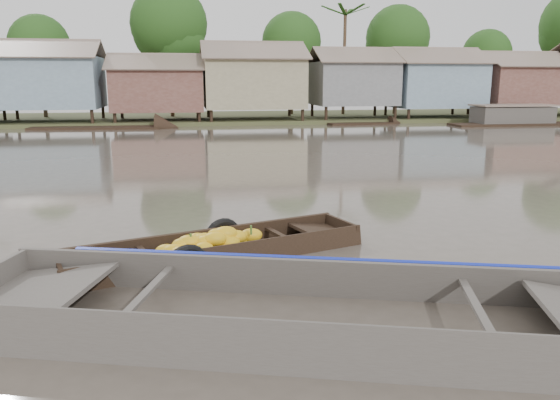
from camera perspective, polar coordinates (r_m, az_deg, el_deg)
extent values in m
plane|color=#4E453B|center=(8.66, 4.07, -7.31)|extent=(120.00, 120.00, 0.00)
cube|color=#384723|center=(41.06, -6.90, 8.37)|extent=(120.00, 12.00, 0.50)
cube|color=gray|center=(38.38, -22.91, 11.24)|extent=(6.20, 5.20, 3.20)
cube|color=brown|center=(37.05, -23.68, 14.35)|extent=(6.60, 3.02, 1.28)
cube|color=brown|center=(39.79, -22.71, 14.24)|extent=(6.60, 3.02, 1.28)
cube|color=brown|center=(37.46, -12.64, 11.14)|extent=(5.80, 4.60, 2.70)
cube|color=brown|center=(36.23, -12.88, 13.94)|extent=(6.20, 2.67, 1.14)
cube|color=brown|center=(38.71, -12.68, 13.84)|extent=(6.20, 2.67, 1.14)
cube|color=gray|center=(37.68, -2.85, 12.11)|extent=(6.50, 5.30, 3.30)
cube|color=brown|center=(36.30, -2.61, 15.41)|extent=(6.90, 3.08, 1.31)
cube|color=brown|center=(39.14, -3.15, 15.20)|extent=(6.90, 3.08, 1.31)
cube|color=slate|center=(39.13, 7.61, 11.96)|extent=(5.40, 4.70, 2.90)
cube|color=brown|center=(37.95, 8.27, 14.80)|extent=(5.80, 2.73, 1.17)
cube|color=brown|center=(40.37, 7.14, 14.69)|extent=(5.80, 2.73, 1.17)
cube|color=gray|center=(41.28, 15.75, 11.50)|extent=(6.00, 5.00, 3.10)
cube|color=brown|center=(40.09, 16.77, 14.28)|extent=(6.40, 2.90, 1.24)
cube|color=brown|center=(42.54, 15.13, 14.25)|extent=(6.40, 2.90, 1.24)
cube|color=brown|center=(44.43, 23.50, 10.92)|extent=(5.70, 4.90, 2.80)
cube|color=brown|center=(43.34, 24.68, 13.26)|extent=(6.10, 2.85, 1.21)
cube|color=brown|center=(45.56, 22.79, 13.33)|extent=(6.10, 2.85, 1.21)
cylinder|color=#473323|center=(43.10, -23.51, 10.90)|extent=(0.28, 0.28, 4.90)
sphere|color=#1A3A12|center=(43.16, -23.84, 14.60)|extent=(4.20, 4.20, 4.20)
cylinder|color=#473323|center=(40.92, -11.32, 12.62)|extent=(0.28, 0.28, 6.30)
sphere|color=#1A3A12|center=(41.10, -11.55, 17.64)|extent=(5.40, 5.40, 5.40)
cylinder|color=#473323|center=(42.66, 1.19, 12.14)|extent=(0.28, 0.28, 5.25)
sphere|color=#1A3A12|center=(42.74, 1.21, 16.17)|extent=(4.50, 4.50, 4.50)
cylinder|color=#473323|center=(43.91, 12.00, 12.12)|extent=(0.28, 0.28, 5.60)
sphere|color=#1A3A12|center=(44.02, 12.19, 16.28)|extent=(4.80, 4.80, 4.80)
cylinder|color=#473323|center=(48.28, 20.56, 11.00)|extent=(0.28, 0.28, 4.55)
sphere|color=#1A3A12|center=(48.31, 20.81, 14.07)|extent=(3.90, 3.90, 3.90)
cylinder|color=#473323|center=(43.11, 6.72, 13.89)|extent=(0.24, 0.24, 8.00)
cube|color=black|center=(9.36, -6.56, -6.34)|extent=(5.07, 2.51, 0.08)
cube|color=black|center=(9.79, -7.77, -4.32)|extent=(4.91, 1.76, 0.48)
cube|color=black|center=(8.82, -5.27, -6.16)|extent=(4.91, 1.76, 0.48)
cube|color=black|center=(10.44, 6.35, -3.21)|extent=(0.41, 1.07, 0.45)
cube|color=black|center=(10.19, 4.32, -3.23)|extent=(1.13, 1.19, 0.18)
cube|color=black|center=(8.76, -22.15, -7.21)|extent=(0.41, 1.07, 0.45)
cube|color=black|center=(8.79, -19.35, -6.53)|extent=(1.13, 1.19, 0.18)
cube|color=black|center=(8.93, -13.81, -5.61)|extent=(0.43, 1.05, 0.05)
cube|color=black|center=(9.75, -0.02, -3.68)|extent=(0.43, 1.05, 0.05)
ellipsoid|color=gold|center=(9.36, -0.93, -4.79)|extent=(0.40, 0.33, 0.21)
ellipsoid|color=gold|center=(9.17, -5.29, -4.44)|extent=(0.42, 0.35, 0.22)
ellipsoid|color=gold|center=(9.67, -5.87, -3.98)|extent=(0.40, 0.33, 0.21)
ellipsoid|color=gold|center=(9.36, -7.86, -4.10)|extent=(0.43, 0.36, 0.22)
ellipsoid|color=gold|center=(9.71, -3.03, -3.70)|extent=(0.47, 0.39, 0.25)
ellipsoid|color=gold|center=(8.84, -9.88, -5.92)|extent=(0.47, 0.39, 0.25)
ellipsoid|color=gold|center=(9.13, -11.78, -5.25)|extent=(0.44, 0.37, 0.23)
ellipsoid|color=gold|center=(9.12, -7.60, -4.33)|extent=(0.45, 0.37, 0.24)
ellipsoid|color=gold|center=(8.93, -7.95, -5.00)|extent=(0.37, 0.31, 0.19)
ellipsoid|color=gold|center=(9.05, -5.37, -5.31)|extent=(0.39, 0.32, 0.20)
ellipsoid|color=gold|center=(9.14, -9.45, -4.39)|extent=(0.48, 0.40, 0.25)
ellipsoid|color=gold|center=(9.29, -8.07, -4.17)|extent=(0.42, 0.35, 0.22)
ellipsoid|color=gold|center=(8.92, -9.69, -5.47)|extent=(0.43, 0.36, 0.22)
ellipsoid|color=gold|center=(8.79, -10.72, -6.46)|extent=(0.38, 0.32, 0.20)
ellipsoid|color=gold|center=(9.32, -4.62, -3.86)|extent=(0.44, 0.37, 0.23)
ellipsoid|color=gold|center=(9.12, -10.15, -4.60)|extent=(0.41, 0.34, 0.22)
ellipsoid|color=gold|center=(9.08, -6.80, -4.07)|extent=(0.46, 0.38, 0.24)
ellipsoid|color=gold|center=(9.01, -11.05, -5.34)|extent=(0.48, 0.40, 0.25)
ellipsoid|color=gold|center=(9.00, -11.49, -5.90)|extent=(0.37, 0.31, 0.20)
ellipsoid|color=gold|center=(9.42, -7.89, -4.21)|extent=(0.39, 0.33, 0.21)
ellipsoid|color=gold|center=(8.86, -9.61, -5.97)|extent=(0.47, 0.39, 0.25)
ellipsoid|color=gold|center=(8.91, -10.24, -5.55)|extent=(0.48, 0.40, 0.25)
ellipsoid|color=gold|center=(9.31, -6.65, -3.57)|extent=(0.37, 0.31, 0.19)
ellipsoid|color=gold|center=(9.25, -5.72, -3.54)|extent=(0.49, 0.41, 0.26)
ellipsoid|color=gold|center=(9.18, -6.02, -4.17)|extent=(0.43, 0.36, 0.23)
ellipsoid|color=gold|center=(9.41, -8.67, -4.02)|extent=(0.38, 0.32, 0.20)
ellipsoid|color=gold|center=(9.72, -3.96, -3.96)|extent=(0.42, 0.35, 0.22)
ellipsoid|color=gold|center=(9.63, -6.00, -3.99)|extent=(0.41, 0.35, 0.22)
cylinder|color=#3F6626|center=(9.08, -9.30, -3.99)|extent=(0.04, 0.04, 0.16)
cylinder|color=#3F6626|center=(9.29, -5.58, -3.49)|extent=(0.04, 0.04, 0.16)
cylinder|color=#3F6626|center=(9.46, -3.04, -3.15)|extent=(0.04, 0.04, 0.16)
torus|color=black|center=(9.97, -5.96, -3.84)|extent=(0.72, 0.38, 0.70)
torus|color=black|center=(8.51, -9.63, -6.87)|extent=(0.72, 0.38, 0.71)
cube|color=#48433D|center=(6.76, 2.66, -13.97)|extent=(8.44, 4.12, 0.08)
cube|color=#48433D|center=(7.57, 3.32, -8.54)|extent=(8.15, 2.63, 0.68)
cube|color=#48433D|center=(5.73, 1.82, -15.80)|extent=(8.15, 2.63, 0.68)
cube|color=#48433D|center=(7.65, -24.10, -8.78)|extent=(1.89, 2.12, 0.26)
cube|color=#48433D|center=(7.01, -13.89, -9.49)|extent=(0.67, 1.93, 0.05)
cube|color=#48433D|center=(6.74, 20.05, -10.83)|extent=(0.67, 1.93, 0.05)
cube|color=#665E54|center=(6.74, 2.66, -13.54)|extent=(6.50, 3.38, 0.02)
cube|color=#1020A2|center=(7.54, 3.39, -6.52)|extent=(6.57, 2.09, 0.17)
torus|color=olive|center=(6.67, 23.40, -14.66)|extent=(0.47, 0.47, 0.07)
torus|color=olive|center=(6.65, 23.44, -14.31)|extent=(0.38, 0.38, 0.07)
cube|color=black|center=(38.80, 23.73, 7.10)|extent=(9.09, 2.04, 0.35)
cube|color=black|center=(36.44, 8.52, 7.72)|extent=(4.54, 1.47, 0.35)
cube|color=black|center=(34.77, -18.65, 6.98)|extent=(7.79, 2.34, 0.35)
cube|color=black|center=(39.09, 23.10, 8.07)|extent=(5.00, 2.00, 1.20)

